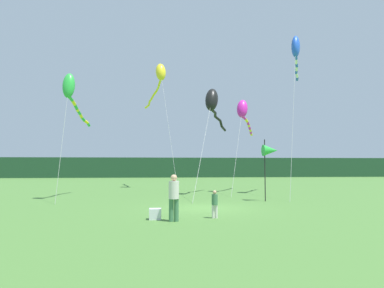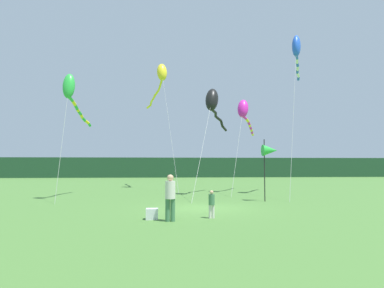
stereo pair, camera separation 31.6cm
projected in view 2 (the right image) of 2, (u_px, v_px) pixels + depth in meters
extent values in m
plane|color=#477533|center=(202.00, 208.00, 16.85)|extent=(120.00, 120.00, 0.00)
cube|color=#1E4228|center=(174.00, 167.00, 61.70)|extent=(108.00, 3.46, 3.56)
cylinder|color=#3F724C|center=(168.00, 210.00, 12.85)|extent=(0.18, 0.18, 0.86)
cylinder|color=#3F724C|center=(173.00, 210.00, 12.87)|extent=(0.18, 0.18, 0.86)
cylinder|color=silver|center=(170.00, 190.00, 12.91)|extent=(0.39, 0.39, 0.68)
sphere|color=tan|center=(170.00, 178.00, 12.94)|extent=(0.25, 0.25, 0.25)
cylinder|color=silver|center=(210.00, 212.00, 13.61)|extent=(0.11, 0.11, 0.54)
cylinder|color=silver|center=(213.00, 212.00, 13.62)|extent=(0.11, 0.11, 0.54)
cylinder|color=#3F724C|center=(212.00, 200.00, 13.65)|extent=(0.25, 0.25, 0.43)
sphere|color=tan|center=(212.00, 192.00, 13.67)|extent=(0.16, 0.16, 0.16)
cube|color=silver|center=(152.00, 214.00, 13.34)|extent=(0.47, 0.43, 0.43)
cylinder|color=black|center=(265.00, 170.00, 20.18)|extent=(0.06, 0.06, 3.71)
cone|color=green|center=(270.00, 150.00, 20.28)|extent=(0.90, 0.70, 0.70)
cylinder|color=#B2B2B2|center=(62.00, 142.00, 19.72)|extent=(0.09, 1.98, 7.07)
ellipsoid|color=green|center=(69.00, 86.00, 20.92)|extent=(0.77, 0.88, 1.70)
cylinder|color=green|center=(71.00, 98.00, 21.16)|extent=(0.29, 0.64, 0.35)
cylinder|color=yellow|center=(74.00, 103.00, 21.71)|extent=(0.23, 0.63, 0.36)
cylinder|color=green|center=(76.00, 107.00, 22.26)|extent=(0.20, 0.62, 0.36)
cylinder|color=yellow|center=(78.00, 110.00, 22.81)|extent=(0.26, 0.60, 0.26)
cylinder|color=green|center=(79.00, 113.00, 23.37)|extent=(0.22, 0.62, 0.32)
cylinder|color=yellow|center=(81.00, 116.00, 23.92)|extent=(0.22, 0.62, 0.34)
cylinder|color=green|center=(84.00, 119.00, 24.47)|extent=(0.27, 0.64, 0.34)
cylinder|color=yellow|center=(87.00, 122.00, 25.03)|extent=(0.34, 0.64, 0.31)
cylinder|color=green|center=(89.00, 124.00, 25.58)|extent=(0.21, 0.61, 0.33)
cylinder|color=#B2B2B2|center=(293.00, 115.00, 22.20)|extent=(2.38, 4.25, 10.92)
ellipsoid|color=blue|center=(296.00, 46.00, 24.75)|extent=(1.20, 1.49, 1.92)
cylinder|color=blue|center=(297.00, 57.00, 24.96)|extent=(0.43, 0.60, 0.27)
cylinder|color=white|center=(297.00, 61.00, 25.47)|extent=(0.41, 0.63, 0.36)
cylinder|color=blue|center=(297.00, 64.00, 25.97)|extent=(0.45, 0.60, 0.29)
cylinder|color=white|center=(298.00, 68.00, 26.47)|extent=(0.39, 0.63, 0.35)
cylinder|color=blue|center=(297.00, 71.00, 26.98)|extent=(0.39, 0.61, 0.28)
cylinder|color=white|center=(298.00, 75.00, 27.47)|extent=(0.50, 0.62, 0.38)
cylinder|color=blue|center=(298.00, 78.00, 27.97)|extent=(0.38, 0.62, 0.32)
cylinder|color=#B2B2B2|center=(238.00, 149.00, 24.55)|extent=(1.75, 3.57, 6.64)
ellipsoid|color=#E026B2|center=(243.00, 109.00, 26.60)|extent=(1.32, 1.52, 1.71)
cylinder|color=#E026B2|center=(245.00, 117.00, 26.80)|extent=(0.53, 0.61, 0.31)
cylinder|color=yellow|center=(247.00, 120.00, 27.30)|extent=(0.50, 0.64, 0.36)
cylinder|color=#E026B2|center=(249.00, 123.00, 27.81)|extent=(0.45, 0.65, 0.35)
cylinder|color=yellow|center=(250.00, 125.00, 28.36)|extent=(0.39, 0.64, 0.30)
cylinder|color=#E026B2|center=(250.00, 127.00, 28.90)|extent=(0.44, 0.66, 0.37)
cylinder|color=yellow|center=(251.00, 130.00, 29.44)|extent=(0.40, 0.64, 0.30)
cylinder|color=#E026B2|center=(252.00, 132.00, 29.99)|extent=(0.39, 0.66, 0.36)
cylinder|color=yellow|center=(252.00, 134.00, 30.54)|extent=(0.41, 0.64, 0.29)
cylinder|color=#B2B2B2|center=(203.00, 145.00, 21.61)|extent=(1.89, 4.67, 6.88)
ellipsoid|color=black|center=(212.00, 100.00, 24.23)|extent=(1.42, 1.78, 2.01)
cylinder|color=black|center=(214.00, 111.00, 24.62)|extent=(0.59, 0.95, 0.31)
cylinder|color=black|center=(216.00, 115.00, 25.52)|extent=(0.35, 0.99, 0.32)
cylinder|color=black|center=(218.00, 119.00, 26.37)|extent=(0.74, 0.92, 0.43)
cylinder|color=black|center=(222.00, 123.00, 27.22)|extent=(0.48, 1.02, 0.51)
cylinder|color=black|center=(224.00, 128.00, 28.09)|extent=(0.65, 0.97, 0.44)
cylinder|color=#B2B2B2|center=(170.00, 127.00, 28.86)|extent=(1.39, 4.88, 10.88)
ellipsoid|color=yellow|center=(162.00, 72.00, 31.56)|extent=(1.26, 1.53, 1.90)
cylinder|color=yellow|center=(161.00, 82.00, 31.90)|extent=(0.35, 0.90, 0.46)
cylinder|color=yellow|center=(160.00, 86.00, 32.69)|extent=(0.28, 0.86, 0.31)
cylinder|color=yellow|center=(159.00, 89.00, 33.47)|extent=(0.37, 0.88, 0.37)
cylinder|color=yellow|center=(157.00, 93.00, 34.21)|extent=(0.53, 0.89, 0.45)
cylinder|color=yellow|center=(154.00, 97.00, 34.94)|extent=(0.44, 0.90, 0.45)
cylinder|color=yellow|center=(152.00, 100.00, 35.69)|extent=(0.42, 0.88, 0.34)
cylinder|color=yellow|center=(151.00, 104.00, 36.46)|extent=(0.31, 0.89, 0.43)
cylinder|color=yellow|center=(149.00, 107.00, 37.19)|extent=(0.58, 0.85, 0.36)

